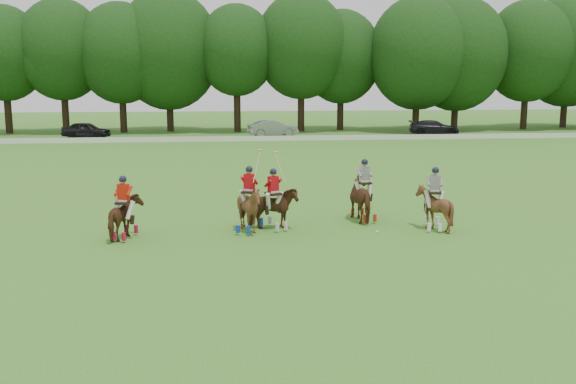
{
  "coord_description": "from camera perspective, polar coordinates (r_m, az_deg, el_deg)",
  "views": [
    {
      "loc": [
        -2.1,
        -18.64,
        5.49
      ],
      "look_at": [
        0.41,
        4.2,
        1.4
      ],
      "focal_mm": 40.0,
      "sensor_mm": 36.0,
      "label": 1
    }
  ],
  "objects": [
    {
      "name": "polo_stripe_a",
      "position": [
        25.09,
        6.76,
        -0.55
      ],
      "size": [
        1.32,
        2.17,
        2.42
      ],
      "color": "#472712",
      "rests_on": "ground"
    },
    {
      "name": "car_mid",
      "position": [
        61.55,
        -1.35,
        5.7
      ],
      "size": [
        4.94,
        2.49,
        1.55
      ],
      "primitive_type": "imported",
      "rotation": [
        0.0,
        0.0,
        1.76
      ],
      "color": "gray",
      "rests_on": "ground"
    },
    {
      "name": "polo_stripe_b",
      "position": [
        24.06,
        12.85,
        -1.33
      ],
      "size": [
        1.62,
        1.73,
        2.31
      ],
      "color": "#472712",
      "rests_on": "ground"
    },
    {
      "name": "polo_ball",
      "position": [
        23.3,
        7.92,
        -3.52
      ],
      "size": [
        0.09,
        0.09,
        0.09
      ],
      "primitive_type": "sphere",
      "color": "white",
      "rests_on": "ground"
    },
    {
      "name": "boundary_rail",
      "position": [
        56.92,
        -4.15,
        4.76
      ],
      "size": [
        120.0,
        0.1,
        0.44
      ],
      "primitive_type": "cube",
      "color": "white",
      "rests_on": "ground"
    },
    {
      "name": "car_left",
      "position": [
        62.5,
        -17.49,
        5.28
      ],
      "size": [
        4.64,
        2.52,
        1.5
      ],
      "primitive_type": "imported",
      "rotation": [
        0.0,
        0.0,
        1.39
      ],
      "color": "black",
      "rests_on": "ground"
    },
    {
      "name": "ground",
      "position": [
        19.54,
        0.15,
        -6.22
      ],
      "size": [
        180.0,
        180.0,
        0.0
      ],
      "primitive_type": "plane",
      "color": "#326D1F",
      "rests_on": "ground"
    },
    {
      "name": "polo_red_c",
      "position": [
        23.14,
        -3.44,
        -1.43
      ],
      "size": [
        1.9,
        1.98,
        2.94
      ],
      "color": "#472712",
      "rests_on": "ground"
    },
    {
      "name": "car_right",
      "position": [
        64.88,
        12.85,
        5.62
      ],
      "size": [
        5.12,
        2.8,
        1.41
      ],
      "primitive_type": "imported",
      "rotation": [
        0.0,
        0.0,
        1.39
      ],
      "color": "black",
      "rests_on": "ground"
    },
    {
      "name": "polo_red_a",
      "position": [
        22.8,
        -14.34,
        -2.13
      ],
      "size": [
        1.22,
        1.9,
        2.21
      ],
      "color": "#472712",
      "rests_on": "ground"
    },
    {
      "name": "tree_line",
      "position": [
        66.78,
        -4.35,
        12.42
      ],
      "size": [
        117.98,
        14.32,
        14.75
      ],
      "color": "black",
      "rests_on": "ground"
    },
    {
      "name": "polo_red_b",
      "position": [
        23.51,
        -1.31,
        -1.42
      ],
      "size": [
        1.95,
        1.85,
        2.79
      ],
      "color": "#472712",
      "rests_on": "ground"
    }
  ]
}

